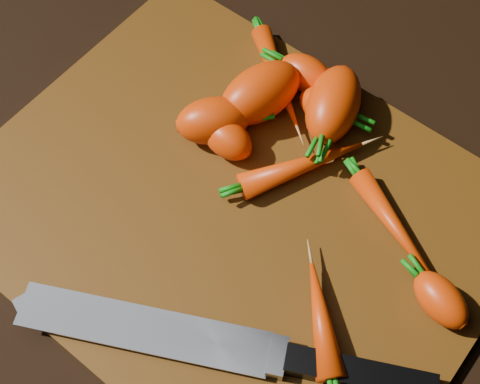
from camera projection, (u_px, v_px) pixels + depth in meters
The scene contains 15 objects.
ground at pixel (234, 216), 0.67m from camera, with size 2.00×2.00×0.01m, color black.
cutting_board at pixel (234, 211), 0.66m from camera, with size 0.50×0.40×0.01m, color #57320D.
carrot_0 at pixel (213, 120), 0.67m from camera, with size 0.08×0.05×0.05m, color #F03700.
carrot_1 at pixel (227, 138), 0.67m from camera, with size 0.06×0.04×0.04m, color #F03700.
carrot_2 at pixel (333, 104), 0.68m from camera, with size 0.09×0.05×0.05m, color #F03700.
carrot_3 at pixel (260, 93), 0.68m from camera, with size 0.09×0.06×0.06m, color #F03700.
carrot_4 at pixel (306, 74), 0.71m from camera, with size 0.06×0.04×0.04m, color #F03700.
carrot_5 at pixel (329, 108), 0.68m from camera, with size 0.06×0.04×0.04m, color #F03700.
carrot_6 at pixel (441, 300), 0.59m from camera, with size 0.06×0.03×0.03m, color #F03700.
carrot_7 at pixel (302, 165), 0.66m from camera, with size 0.13×0.03×0.03m, color #F03700.
carrot_8 at pixel (397, 229), 0.63m from camera, with size 0.13×0.02×0.02m, color #F03700.
carrot_9 at pixel (321, 319), 0.58m from camera, with size 0.10×0.03×0.03m, color #F03700.
carrot_10 at pixel (278, 77), 0.71m from camera, with size 0.13×0.02×0.02m, color #F03700.
carrot_11 at pixel (278, 82), 0.70m from camera, with size 0.06×0.03×0.03m, color #F03700.
knife at pixel (168, 334), 0.58m from camera, with size 0.34×0.19×0.02m.
Camera 1 is at (0.19, -0.23, 0.59)m, focal length 50.00 mm.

